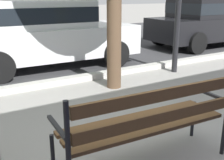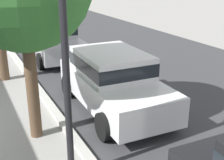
% 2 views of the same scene
% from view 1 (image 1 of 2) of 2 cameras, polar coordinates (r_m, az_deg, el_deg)
% --- Properties ---
extents(ground_plane, '(80.00, 80.00, 0.00)m').
position_cam_1_polar(ground_plane, '(3.25, 8.48, -14.57)').
color(ground_plane, gray).
extents(street_surface, '(60.00, 9.00, 0.01)m').
position_cam_1_polar(street_surface, '(9.91, -20.31, 6.17)').
color(street_surface, '#38383A').
rests_on(street_surface, ground).
extents(curb_stone, '(60.00, 0.20, 0.12)m').
position_cam_1_polar(curb_stone, '(5.56, -10.76, -0.35)').
color(curb_stone, '#B2AFA8').
rests_on(curb_stone, ground).
extents(park_bench, '(1.83, 0.63, 0.95)m').
position_cam_1_polar(park_bench, '(2.75, 7.64, -7.87)').
color(park_bench, brown).
rests_on(park_bench, ground).
extents(parked_car_white, '(4.15, 2.01, 1.56)m').
position_cam_1_polar(parked_car_white, '(6.91, -13.01, 9.52)').
color(parked_car_white, silver).
rests_on(parked_car_white, ground).
extents(parked_car_black, '(4.15, 2.01, 1.56)m').
position_cam_1_polar(parked_car_black, '(10.09, 18.72, 11.31)').
color(parked_car_black, black).
rests_on(parked_car_black, ground).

